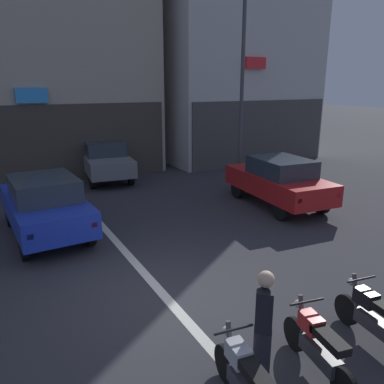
# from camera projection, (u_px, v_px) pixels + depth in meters

# --- Properties ---
(ground_plane) EXTENTS (120.00, 120.00, 0.00)m
(ground_plane) POSITION_uv_depth(u_px,v_px,m) (166.00, 298.00, 7.33)
(ground_plane) COLOR #333338
(lane_centre_line) EXTENTS (0.20, 18.00, 0.01)m
(lane_centre_line) POSITION_uv_depth(u_px,v_px,m) (89.00, 210.00, 12.40)
(lane_centre_line) COLOR silver
(lane_centre_line) RESTS_ON ground
(building_mid_block) EXTENTS (9.53, 7.93, 12.29)m
(building_mid_block) POSITION_uv_depth(u_px,v_px,m) (34.00, 35.00, 17.54)
(building_mid_block) COLOR #B2A893
(building_mid_block) RESTS_ON ground
(building_far_right) EXTENTS (8.32, 9.78, 13.84)m
(building_far_right) POSITION_uv_depth(u_px,v_px,m) (213.00, 31.00, 21.79)
(building_far_right) COLOR silver
(building_far_right) RESTS_ON ground
(car_blue_crossing_near) EXTENTS (1.96, 4.18, 1.64)m
(car_blue_crossing_near) POSITION_uv_depth(u_px,v_px,m) (45.00, 204.00, 10.15)
(car_blue_crossing_near) COLOR black
(car_blue_crossing_near) RESTS_ON ground
(car_red_parked_kerbside) EXTENTS (2.13, 4.24, 1.64)m
(car_red_parked_kerbside) POSITION_uv_depth(u_px,v_px,m) (278.00, 180.00, 12.70)
(car_red_parked_kerbside) COLOR black
(car_red_parked_kerbside) RESTS_ON ground
(car_grey_down_street) EXTENTS (2.21, 4.27, 1.64)m
(car_grey_down_street) POSITION_uv_depth(u_px,v_px,m) (105.00, 159.00, 16.27)
(car_grey_down_street) COLOR black
(car_grey_down_street) RESTS_ON ground
(street_lamp) EXTENTS (0.36, 0.36, 7.32)m
(street_lamp) POSITION_uv_depth(u_px,v_px,m) (243.00, 72.00, 13.98)
(street_lamp) COLOR #47474C
(street_lamp) RESTS_ON ground
(motorcycle_silver_row_leftmost) EXTENTS (0.55, 1.67, 0.98)m
(motorcycle_silver_row_leftmost) POSITION_uv_depth(u_px,v_px,m) (245.00, 380.00, 4.69)
(motorcycle_silver_row_leftmost) COLOR black
(motorcycle_silver_row_leftmost) RESTS_ON ground
(motorcycle_red_row_left_mid) EXTENTS (0.55, 1.65, 0.98)m
(motorcycle_red_row_left_mid) POSITION_uv_depth(u_px,v_px,m) (318.00, 346.00, 5.30)
(motorcycle_red_row_left_mid) COLOR black
(motorcycle_red_row_left_mid) RESTS_ON ground
(motorcycle_black_row_centre) EXTENTS (0.55, 1.66, 0.98)m
(motorcycle_black_row_centre) POSITION_uv_depth(u_px,v_px,m) (373.00, 318.00, 5.94)
(motorcycle_black_row_centre) COLOR black
(motorcycle_black_row_centre) RESTS_ON ground
(person_by_motorcycles) EXTENTS (0.40, 0.42, 1.67)m
(person_by_motorcycles) POSITION_uv_depth(u_px,v_px,m) (263.00, 327.00, 5.06)
(person_by_motorcycles) COLOR #23232D
(person_by_motorcycles) RESTS_ON ground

